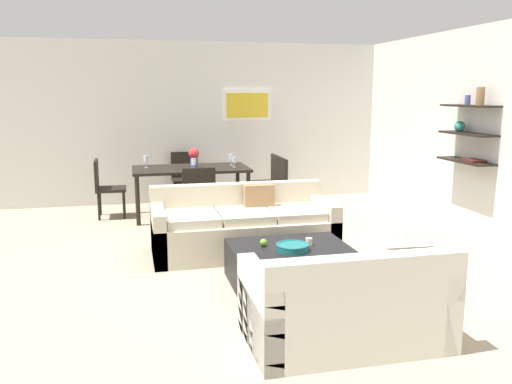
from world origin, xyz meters
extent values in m
plane|color=tan|center=(0.00, 0.00, 0.00)|extent=(18.00, 18.00, 0.00)
cube|color=silver|center=(0.30, 3.53, 1.35)|extent=(8.40, 0.06, 2.70)
cube|color=white|center=(0.66, 3.48, 1.64)|extent=(0.86, 0.02, 0.52)
cube|color=gold|center=(0.66, 3.47, 1.64)|extent=(0.73, 0.01, 0.42)
cube|color=silver|center=(3.03, 0.60, 1.35)|extent=(0.06, 8.20, 2.70)
cube|color=black|center=(2.86, 0.38, 1.70)|extent=(0.28, 0.90, 0.02)
cube|color=black|center=(2.86, 0.38, 1.35)|extent=(0.28, 0.90, 0.02)
cube|color=black|center=(2.86, 0.38, 1.00)|extent=(0.28, 0.90, 0.02)
cylinder|color=olive|center=(2.86, 0.18, 1.82)|extent=(0.10, 0.10, 0.22)
sphere|color=teal|center=(2.86, 0.56, 1.43)|extent=(0.14, 0.14, 0.14)
cylinder|color=#4C518C|center=(2.86, 0.43, 1.77)|extent=(0.07, 0.07, 0.12)
cube|color=#4C1E19|center=(2.86, 0.23, 1.03)|extent=(0.20, 0.28, 0.03)
cube|color=beige|center=(-0.07, 0.30, 0.21)|extent=(2.10, 0.90, 0.42)
cube|color=beige|center=(-0.07, 0.67, 0.60)|extent=(2.10, 0.16, 0.36)
cube|color=beige|center=(-1.05, 0.30, 0.30)|extent=(0.14, 0.90, 0.60)
cube|color=beige|center=(0.91, 0.30, 0.30)|extent=(0.14, 0.90, 0.60)
cube|color=beige|center=(-0.68, 0.26, 0.47)|extent=(0.59, 0.70, 0.10)
cube|color=beige|center=(-0.07, 0.26, 0.47)|extent=(0.59, 0.70, 0.10)
cube|color=beige|center=(0.54, 0.26, 0.47)|extent=(0.59, 0.70, 0.10)
cube|color=#99724C|center=(0.16, 0.49, 0.60)|extent=(0.36, 0.12, 0.36)
cube|color=silver|center=(0.21, -2.04, 0.21)|extent=(1.47, 0.90, 0.42)
cube|color=silver|center=(0.21, -2.41, 0.60)|extent=(1.47, 0.16, 0.36)
cube|color=silver|center=(0.88, -2.04, 0.30)|extent=(0.14, 0.90, 0.60)
cube|color=silver|center=(-0.45, -2.04, 0.30)|extent=(0.14, 0.90, 0.60)
cube|color=silver|center=(0.51, -2.00, 0.47)|extent=(0.57, 0.70, 0.10)
cube|color=silver|center=(-0.08, -2.00, 0.47)|extent=(0.57, 0.70, 0.10)
cube|color=beige|center=(0.62, -2.23, 0.60)|extent=(0.37, 0.14, 0.36)
cube|color=black|center=(0.17, -0.87, 0.19)|extent=(1.16, 1.06, 0.38)
cylinder|color=#19666B|center=(0.15, -0.92, 0.41)|extent=(0.31, 0.31, 0.06)
torus|color=#19666B|center=(0.15, -0.92, 0.44)|extent=(0.32, 0.32, 0.02)
cylinder|color=silver|center=(0.36, -0.78, 0.42)|extent=(0.07, 0.07, 0.07)
sphere|color=#669E2D|center=(-0.08, -0.72, 0.42)|extent=(0.07, 0.07, 0.07)
cube|color=black|center=(-0.45, 2.37, 0.73)|extent=(1.72, 0.94, 0.04)
cylinder|color=black|center=(-1.25, 1.96, 0.35)|extent=(0.06, 0.06, 0.71)
cylinder|color=black|center=(0.35, 1.96, 0.35)|extent=(0.06, 0.06, 0.71)
cylinder|color=black|center=(-1.25, 2.78, 0.35)|extent=(0.06, 0.06, 0.71)
cylinder|color=black|center=(0.35, 2.78, 0.35)|extent=(0.06, 0.06, 0.71)
cube|color=black|center=(0.73, 2.16, 0.43)|extent=(0.44, 0.44, 0.04)
cube|color=black|center=(0.93, 2.16, 0.67)|extent=(0.04, 0.44, 0.43)
cylinder|color=black|center=(0.55, 2.34, 0.21)|extent=(0.04, 0.04, 0.41)
cylinder|color=black|center=(0.55, 1.98, 0.21)|extent=(0.04, 0.04, 0.41)
cylinder|color=black|center=(0.91, 2.34, 0.21)|extent=(0.04, 0.04, 0.41)
cylinder|color=black|center=(0.91, 1.98, 0.21)|extent=(0.04, 0.04, 0.41)
cube|color=black|center=(-0.45, 1.58, 0.43)|extent=(0.44, 0.44, 0.04)
cube|color=black|center=(-0.45, 1.38, 0.67)|extent=(0.44, 0.04, 0.43)
cylinder|color=black|center=(-0.27, 1.76, 0.21)|extent=(0.04, 0.04, 0.41)
cylinder|color=black|center=(-0.63, 1.76, 0.21)|extent=(0.04, 0.04, 0.41)
cylinder|color=black|center=(-0.27, 1.40, 0.21)|extent=(0.04, 0.04, 0.41)
cylinder|color=black|center=(-0.63, 1.40, 0.21)|extent=(0.04, 0.04, 0.41)
cube|color=black|center=(0.73, 2.58, 0.43)|extent=(0.44, 0.44, 0.04)
cube|color=black|center=(0.93, 2.58, 0.67)|extent=(0.04, 0.44, 0.43)
cylinder|color=black|center=(0.55, 2.76, 0.21)|extent=(0.04, 0.04, 0.41)
cylinder|color=black|center=(0.55, 2.40, 0.21)|extent=(0.04, 0.04, 0.41)
cylinder|color=black|center=(0.91, 2.76, 0.21)|extent=(0.04, 0.04, 0.41)
cylinder|color=black|center=(0.91, 2.40, 0.21)|extent=(0.04, 0.04, 0.41)
cube|color=black|center=(-0.45, 3.16, 0.43)|extent=(0.44, 0.44, 0.04)
cube|color=black|center=(-0.45, 3.36, 0.67)|extent=(0.44, 0.04, 0.43)
cylinder|color=black|center=(-0.63, 2.98, 0.21)|extent=(0.04, 0.04, 0.41)
cylinder|color=black|center=(-0.27, 2.98, 0.21)|extent=(0.04, 0.04, 0.41)
cylinder|color=black|center=(-0.63, 3.34, 0.21)|extent=(0.04, 0.04, 0.41)
cylinder|color=black|center=(-0.27, 3.34, 0.21)|extent=(0.04, 0.04, 0.41)
cube|color=black|center=(-1.63, 2.58, 0.43)|extent=(0.44, 0.44, 0.04)
cube|color=black|center=(-1.83, 2.58, 0.67)|extent=(0.04, 0.44, 0.43)
cylinder|color=black|center=(-1.45, 2.40, 0.21)|extent=(0.04, 0.04, 0.41)
cylinder|color=black|center=(-1.45, 2.76, 0.21)|extent=(0.04, 0.04, 0.41)
cylinder|color=black|center=(-1.81, 2.40, 0.21)|extent=(0.04, 0.04, 0.41)
cylinder|color=black|center=(-1.81, 2.76, 0.21)|extent=(0.04, 0.04, 0.41)
cylinder|color=silver|center=(-1.10, 2.49, 0.75)|extent=(0.06, 0.06, 0.01)
cylinder|color=silver|center=(-1.10, 2.49, 0.80)|extent=(0.01, 0.01, 0.09)
cylinder|color=silver|center=(-1.10, 2.49, 0.89)|extent=(0.08, 0.08, 0.09)
cylinder|color=silver|center=(0.20, 2.25, 0.75)|extent=(0.06, 0.06, 0.01)
cylinder|color=silver|center=(0.20, 2.25, 0.79)|extent=(0.01, 0.01, 0.07)
cylinder|color=silver|center=(0.20, 2.25, 0.86)|extent=(0.07, 0.07, 0.08)
cylinder|color=silver|center=(0.20, 2.49, 0.75)|extent=(0.06, 0.06, 0.01)
cylinder|color=silver|center=(0.20, 2.49, 0.79)|extent=(0.01, 0.01, 0.07)
cylinder|color=silver|center=(0.20, 2.49, 0.87)|extent=(0.07, 0.07, 0.10)
cylinder|color=silver|center=(-0.45, 1.96, 0.75)|extent=(0.06, 0.06, 0.01)
cylinder|color=silver|center=(-0.45, 1.96, 0.80)|extent=(0.01, 0.01, 0.09)
cylinder|color=silver|center=(-0.45, 1.96, 0.89)|extent=(0.06, 0.06, 0.09)
cylinder|color=#4C518C|center=(-0.40, 2.32, 0.83)|extent=(0.11, 0.11, 0.16)
sphere|color=red|center=(-0.40, 2.32, 0.97)|extent=(0.16, 0.16, 0.16)
camera|label=1|loc=(-1.31, -5.65, 1.88)|focal=37.65mm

